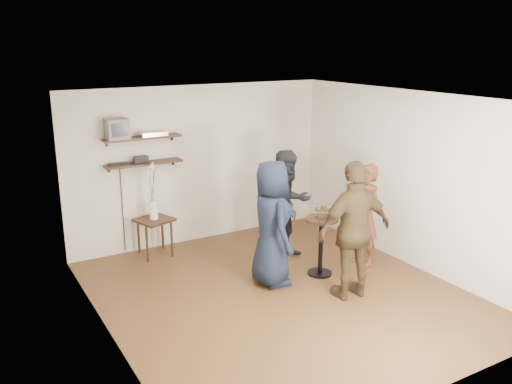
# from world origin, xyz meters

# --- Properties ---
(room) EXTENTS (4.58, 5.08, 2.68)m
(room) POSITION_xyz_m (0.00, 0.00, 1.30)
(room) COLOR #4B3018
(room) RESTS_ON ground
(shelf_upper) EXTENTS (1.20, 0.25, 0.04)m
(shelf_upper) POSITION_xyz_m (-1.00, 2.38, 1.85)
(shelf_upper) COLOR black
(shelf_upper) RESTS_ON room
(shelf_lower) EXTENTS (1.20, 0.25, 0.04)m
(shelf_lower) POSITION_xyz_m (-1.00, 2.38, 1.45)
(shelf_lower) COLOR black
(shelf_lower) RESTS_ON room
(crt_monitor) EXTENTS (0.32, 0.30, 0.30)m
(crt_monitor) POSITION_xyz_m (-1.39, 2.38, 2.02)
(crt_monitor) COLOR #59595B
(crt_monitor) RESTS_ON shelf_upper
(dvd_deck) EXTENTS (0.40, 0.24, 0.06)m
(dvd_deck) POSITION_xyz_m (-0.83, 2.38, 1.90)
(dvd_deck) COLOR silver
(dvd_deck) RESTS_ON shelf_upper
(radio) EXTENTS (0.22, 0.10, 0.10)m
(radio) POSITION_xyz_m (-1.04, 2.38, 1.52)
(radio) COLOR black
(radio) RESTS_ON shelf_lower
(power_strip) EXTENTS (0.30, 0.05, 0.03)m
(power_strip) POSITION_xyz_m (-1.38, 2.42, 1.48)
(power_strip) COLOR black
(power_strip) RESTS_ON shelf_lower
(side_table) EXTENTS (0.63, 0.63, 0.60)m
(side_table) POSITION_xyz_m (-0.96, 2.17, 0.50)
(side_table) COLOR black
(side_table) RESTS_ON room
(vase_lilies) EXTENTS (0.19, 0.19, 0.94)m
(vase_lilies) POSITION_xyz_m (-0.96, 2.17, 0.90)
(vase_lilies) COLOR white
(vase_lilies) RESTS_ON side_table
(drinks_table) EXTENTS (0.47, 0.47, 0.86)m
(drinks_table) POSITION_xyz_m (0.85, 0.27, 0.55)
(drinks_table) COLOR black
(drinks_table) RESTS_ON room
(wine_glass_fl) EXTENTS (0.06, 0.06, 0.19)m
(wine_glass_fl) POSITION_xyz_m (0.79, 0.24, 0.99)
(wine_glass_fl) COLOR silver
(wine_glass_fl) RESTS_ON drinks_table
(wine_glass_fr) EXTENTS (0.07, 0.07, 0.20)m
(wine_glass_fr) POSITION_xyz_m (0.93, 0.25, 0.99)
(wine_glass_fr) COLOR silver
(wine_glass_fr) RESTS_ON drinks_table
(wine_glass_bl) EXTENTS (0.06, 0.06, 0.19)m
(wine_glass_bl) POSITION_xyz_m (0.82, 0.35, 0.98)
(wine_glass_bl) COLOR silver
(wine_glass_bl) RESTS_ON drinks_table
(wine_glass_br) EXTENTS (0.07, 0.07, 0.22)m
(wine_glass_br) POSITION_xyz_m (0.89, 0.27, 1.00)
(wine_glass_br) COLOR silver
(wine_glass_br) RESTS_ON drinks_table
(person_plaid) EXTENTS (0.40, 0.58, 1.55)m
(person_plaid) POSITION_xyz_m (1.63, 0.23, 0.78)
(person_plaid) COLOR maroon
(person_plaid) RESTS_ON room
(person_dark) EXTENTS (0.88, 0.71, 1.71)m
(person_dark) POSITION_xyz_m (0.79, 1.04, 0.85)
(person_dark) COLOR black
(person_dark) RESTS_ON room
(person_navy) EXTENTS (0.67, 0.93, 1.75)m
(person_navy) POSITION_xyz_m (0.09, 0.38, 0.87)
(person_navy) COLOR black
(person_navy) RESTS_ON room
(person_brown) EXTENTS (1.10, 0.53, 1.83)m
(person_brown) POSITION_xyz_m (0.80, -0.50, 0.92)
(person_brown) COLOR #3F2F1B
(person_brown) RESTS_ON room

